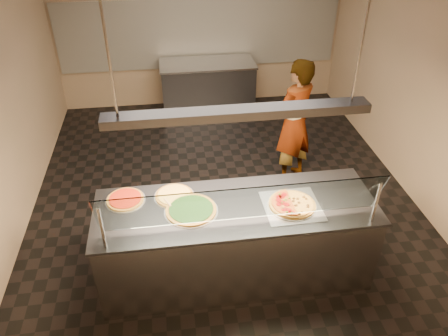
{
  "coord_description": "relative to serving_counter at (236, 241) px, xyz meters",
  "views": [
    {
      "loc": [
        -0.65,
        -4.62,
        3.65
      ],
      "look_at": [
        -0.11,
        -0.8,
        1.02
      ],
      "focal_mm": 35.0,
      "sensor_mm": 36.0,
      "label": 1
    }
  ],
  "objects": [
    {
      "name": "wall_right",
      "position": [
        2.57,
        1.35,
        1.03
      ],
      "size": [
        0.02,
        6.0,
        3.0
      ],
      "primitive_type": "cube",
      "color": "#9D7E65",
      "rests_on": "ground"
    },
    {
      "name": "pizza_spatula",
      "position": [
        -0.61,
        0.09,
        0.49
      ],
      "size": [
        0.25,
        0.21,
        0.02
      ],
      "color": "#B7B7BC",
      "rests_on": "pizza_spinach"
    },
    {
      "name": "pizza_tomato",
      "position": [
        -1.08,
        0.25,
        0.48
      ],
      "size": [
        0.39,
        0.39,
        0.03
      ],
      "color": "silver",
      "rests_on": "serving_counter"
    },
    {
      "name": "worker",
      "position": [
        1.06,
        1.67,
        0.41
      ],
      "size": [
        0.77,
        0.7,
        1.76
      ],
      "primitive_type": "imported",
      "rotation": [
        0.0,
        0.0,
        3.69
      ],
      "color": "#3C3641",
      "rests_on": "ground"
    },
    {
      "name": "lamp_rod_right",
      "position": [
        1.0,
        0.0,
        2.03
      ],
      "size": [
        0.02,
        0.02,
        1.01
      ],
      "primitive_type": "cylinder",
      "color": "#B7B7BC",
      "rests_on": "ceiling"
    },
    {
      "name": "heat_lamp_housing",
      "position": [
        -0.0,
        0.0,
        1.48
      ],
      "size": [
        2.3,
        0.18,
        0.08
      ],
      "primitive_type": "cube",
      "color": "#3F3F45",
      "rests_on": "ceiling"
    },
    {
      "name": "sneeze_guard",
      "position": [
        -0.0,
        -0.34,
        0.76
      ],
      "size": [
        2.54,
        0.18,
        0.54
      ],
      "color": "#B7B7BC",
      "rests_on": "serving_counter"
    },
    {
      "name": "serving_counter",
      "position": [
        0.0,
        0.0,
        0.0
      ],
      "size": [
        2.78,
        0.94,
        0.93
      ],
      "color": "#B7B7BC",
      "rests_on": "ground"
    },
    {
      "name": "lamp_rod_left",
      "position": [
        -1.0,
        0.0,
        2.03
      ],
      "size": [
        0.02,
        0.02,
        1.01
      ],
      "primitive_type": "cylinder",
      "color": "#B7B7BC",
      "rests_on": "ceiling"
    },
    {
      "name": "pizza_cheese",
      "position": [
        -0.6,
        0.24,
        0.48
      ],
      "size": [
        0.41,
        0.41,
        0.03
      ],
      "color": "silver",
      "rests_on": "serving_counter"
    },
    {
      "name": "wall_back",
      "position": [
        0.06,
        4.36,
        1.03
      ],
      "size": [
        5.0,
        0.02,
        3.0
      ],
      "primitive_type": "cube",
      "color": "#9D7E65",
      "rests_on": "ground"
    },
    {
      "name": "perforated_tray",
      "position": [
        0.54,
        -0.07,
        0.47
      ],
      "size": [
        0.56,
        0.56,
        0.01
      ],
      "color": "silver",
      "rests_on": "serving_counter"
    },
    {
      "name": "half_pizza_pepperoni",
      "position": [
        0.43,
        -0.08,
        0.5
      ],
      "size": [
        0.23,
        0.46,
        0.05
      ],
      "color": "brown",
      "rests_on": "perforated_tray"
    },
    {
      "name": "wall_front",
      "position": [
        0.06,
        -1.66,
        1.03
      ],
      "size": [
        5.0,
        0.02,
        3.0
      ],
      "primitive_type": "cube",
      "color": "#9D7E65",
      "rests_on": "ground"
    },
    {
      "name": "tile_band",
      "position": [
        0.06,
        4.33,
        0.83
      ],
      "size": [
        4.9,
        0.02,
        1.2
      ],
      "primitive_type": "cube",
      "color": "silver",
      "rests_on": "wall_back"
    },
    {
      "name": "ground",
      "position": [
        0.06,
        1.35,
        -0.48
      ],
      "size": [
        5.0,
        6.0,
        0.02
      ],
      "primitive_type": "cube",
      "color": "black",
      "rests_on": "ground"
    },
    {
      "name": "prep_table",
      "position": [
        0.14,
        3.9,
        0.0
      ],
      "size": [
        1.64,
        0.74,
        0.93
      ],
      "color": "#3F3F45",
      "rests_on": "ground"
    },
    {
      "name": "pizza_spinach",
      "position": [
        -0.45,
        -0.01,
        0.48
      ],
      "size": [
        0.52,
        0.52,
        0.03
      ],
      "color": "silver",
      "rests_on": "serving_counter"
    },
    {
      "name": "half_pizza_sausage",
      "position": [
        0.65,
        -0.08,
        0.49
      ],
      "size": [
        0.23,
        0.46,
        0.04
      ],
      "color": "brown",
      "rests_on": "perforated_tray"
    }
  ]
}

